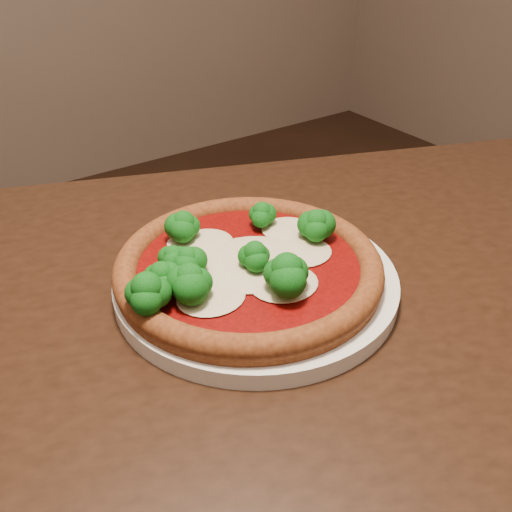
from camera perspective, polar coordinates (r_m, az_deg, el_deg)
dining_table at (r=0.61m, az=-3.18°, el=-15.56°), size 1.35×1.13×0.75m
plate at (r=0.60m, az=0.00°, el=-2.50°), size 0.29×0.29×0.02m
pizza at (r=0.58m, az=-1.20°, el=-0.90°), size 0.28×0.27×0.06m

